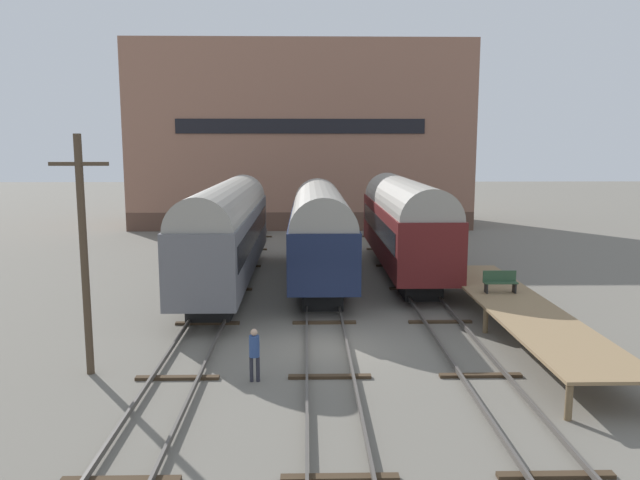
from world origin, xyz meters
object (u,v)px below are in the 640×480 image
at_px(train_car_grey, 227,228).
at_px(utility_pole, 84,252).
at_px(train_car_maroon, 404,221).
at_px(train_car_navy, 320,228).
at_px(person_worker, 254,350).
at_px(bench, 500,281).

distance_m(train_car_grey, utility_pole, 12.61).
height_order(train_car_maroon, train_car_navy, train_car_maroon).
bearing_deg(train_car_grey, person_worker, -79.44).
height_order(train_car_grey, train_car_navy, train_car_grey).
bearing_deg(train_car_navy, utility_pole, -119.76).
bearing_deg(utility_pole, person_worker, -8.51).
height_order(train_car_grey, person_worker, train_car_grey).
height_order(train_car_grey, bench, train_car_grey).
bearing_deg(bench, train_car_navy, 135.56).
bearing_deg(train_car_grey, bench, -26.78).
bearing_deg(train_car_maroon, train_car_grey, -162.12).
bearing_deg(bench, utility_pole, -157.84).
bearing_deg(bench, person_worker, -144.55).
distance_m(train_car_grey, person_worker, 13.42).
bearing_deg(train_car_maroon, person_worker, -113.75).
relative_size(train_car_grey, bench, 12.58).
xyz_separation_m(bench, utility_pole, (-15.02, -6.12, 2.35)).
xyz_separation_m(train_car_navy, person_worker, (-2.33, -14.15, -1.86)).
bearing_deg(train_car_grey, utility_pole, -103.22).
relative_size(train_car_maroon, utility_pole, 2.12).
distance_m(train_car_grey, train_car_navy, 4.89).
bearing_deg(train_car_navy, bench, -44.44).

